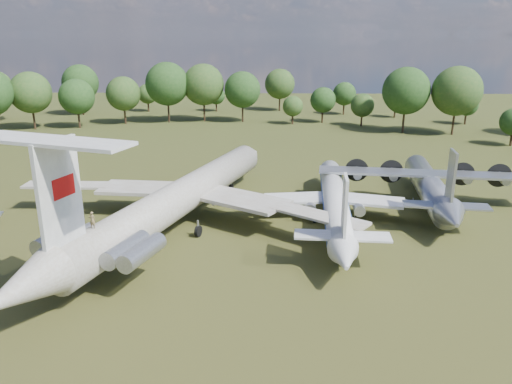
# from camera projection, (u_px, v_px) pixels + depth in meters

# --- Properties ---
(ground) EXTENTS (300.00, 300.00, 0.00)m
(ground) POSITION_uv_depth(u_px,v_px,m) (170.00, 232.00, 60.21)
(ground) COLOR #233C14
(ground) RESTS_ON ground
(il62_airliner) EXTENTS (62.53, 71.18, 5.85)m
(il62_airliner) POSITION_uv_depth(u_px,v_px,m) (181.00, 204.00, 61.09)
(il62_airliner) COLOR #B4B4AF
(il62_airliner) RESTS_ON ground
(tu104_jet) EXTENTS (34.41, 44.14, 4.20)m
(tu104_jet) POSITION_uv_depth(u_px,v_px,m) (335.00, 205.00, 63.22)
(tu104_jet) COLOR silver
(tu104_jet) RESTS_ON ground
(an12_transport) EXTENTS (34.25, 37.37, 4.47)m
(an12_transport) POSITION_uv_depth(u_px,v_px,m) (429.00, 190.00, 68.95)
(an12_transport) COLOR #9A9DA2
(an12_transport) RESTS_ON ground
(person_on_il62) EXTENTS (0.64, 0.47, 1.61)m
(person_on_il62) POSITION_uv_depth(u_px,v_px,m) (92.00, 220.00, 45.30)
(person_on_il62) COLOR olive
(person_on_il62) RESTS_ON il62_airliner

